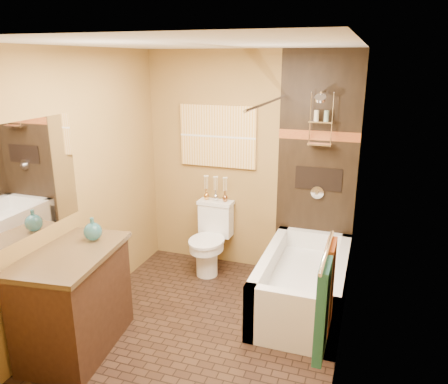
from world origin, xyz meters
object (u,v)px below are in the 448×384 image
at_px(toilet, 211,238).
at_px(vanity, 74,300).
at_px(sunset_painting, 218,136).
at_px(bathtub, 303,287).

bearing_deg(toilet, vanity, -106.55).
distance_m(sunset_painting, toilet, 1.17).
bearing_deg(bathtub, toilet, 158.28).
bearing_deg(toilet, bathtub, -19.88).
bearing_deg(vanity, toilet, 64.72).
distance_m(bathtub, toilet, 1.25).
distance_m(sunset_painting, vanity, 2.34).
height_order(sunset_painting, toilet, sunset_painting).
relative_size(bathtub, vanity, 1.38).
bearing_deg(bathtub, vanity, -143.83).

